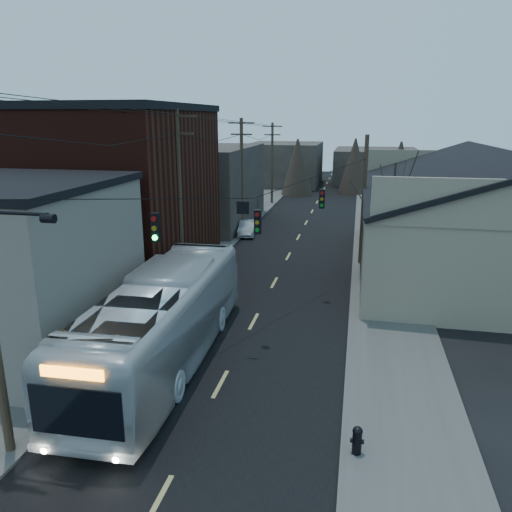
{
  "coord_description": "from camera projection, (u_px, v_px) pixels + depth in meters",
  "views": [
    {
      "loc": [
        4.6,
        -7.89,
        9.52
      ],
      "look_at": [
        -0.1,
        15.07,
        3.0
      ],
      "focal_mm": 35.0,
      "sensor_mm": 36.0,
      "label": 1
    }
  ],
  "objects": [
    {
      "name": "warehouse",
      "position": [
        492.0,
        230.0,
        31.24
      ],
      "size": [
        16.16,
        20.6,
        7.73
      ],
      "color": "gray",
      "rests_on": "ground"
    },
    {
      "name": "building_brick",
      "position": [
        113.0,
        194.0,
        30.36
      ],
      "size": [
        10.0,
        12.0,
        10.0
      ],
      "primitive_type": "cube",
      "color": "#33110B",
      "rests_on": "ground"
    },
    {
      "name": "building_clapboard",
      "position": [
        11.0,
        272.0,
        20.18
      ],
      "size": [
        8.0,
        8.0,
        7.0
      ],
      "primitive_type": "cube",
      "color": "slate",
      "rests_on": "ground"
    },
    {
      "name": "building_left_far",
      "position": [
        202.0,
        186.0,
        45.76
      ],
      "size": [
        9.0,
        14.0,
        7.0
      ],
      "primitive_type": "cube",
      "color": "#322D28",
      "rests_on": "ground"
    },
    {
      "name": "fire_hydrant",
      "position": [
        357.0,
        439.0,
        14.35
      ],
      "size": [
        0.41,
        0.3,
        0.87
      ],
      "rotation": [
        0.0,
        0.0,
        -0.04
      ],
      "color": "black",
      "rests_on": "sidewalk_right"
    },
    {
      "name": "building_far_left",
      "position": [
        285.0,
        164.0,
        72.59
      ],
      "size": [
        10.0,
        12.0,
        6.0
      ],
      "primitive_type": "cube",
      "color": "#322D28",
      "rests_on": "ground"
    },
    {
      "name": "bus",
      "position": [
        163.0,
        320.0,
        19.55
      ],
      "size": [
        3.4,
        13.32,
        3.69
      ],
      "primitive_type": "imported",
      "rotation": [
        0.0,
        0.0,
        3.16
      ],
      "color": "silver",
      "rests_on": "ground"
    },
    {
      "name": "bare_tree",
      "position": [
        391.0,
        229.0,
        27.54
      ],
      "size": [
        0.4,
        0.4,
        7.2
      ],
      "primitive_type": "cone",
      "color": "black",
      "rests_on": "ground"
    },
    {
      "name": "parked_car",
      "position": [
        247.0,
        228.0,
        41.68
      ],
      "size": [
        1.72,
        3.85,
        1.23
      ],
      "primitive_type": "imported",
      "rotation": [
        0.0,
        0.0,
        0.12
      ],
      "color": "#B0B2B8",
      "rests_on": "ground"
    },
    {
      "name": "road_surface",
      "position": [
        295.0,
        243.0,
        39.2
      ],
      "size": [
        9.0,
        110.0,
        0.02
      ],
      "primitive_type": "cube",
      "color": "black",
      "rests_on": "ground"
    },
    {
      "name": "utility_lines",
      "position": [
        239.0,
        189.0,
        32.95
      ],
      "size": [
        11.24,
        45.28,
        10.5
      ],
      "color": "#382B1E",
      "rests_on": "ground"
    },
    {
      "name": "sidewalk_left",
      "position": [
        216.0,
        238.0,
        40.44
      ],
      "size": [
        4.0,
        110.0,
        0.12
      ],
      "primitive_type": "cube",
      "color": "#474744",
      "rests_on": "ground"
    },
    {
      "name": "building_far_right",
      "position": [
        375.0,
        166.0,
        74.93
      ],
      "size": [
        12.0,
        14.0,
        5.0
      ],
      "primitive_type": "cube",
      "color": "#322D28",
      "rests_on": "ground"
    },
    {
      "name": "sidewalk_right",
      "position": [
        380.0,
        246.0,
        37.93
      ],
      "size": [
        4.0,
        110.0,
        0.12
      ],
      "primitive_type": "cube",
      "color": "#474744",
      "rests_on": "ground"
    }
  ]
}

